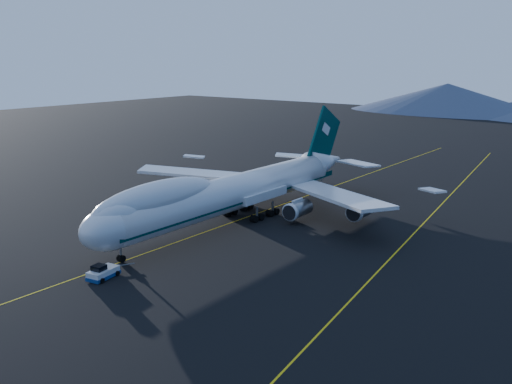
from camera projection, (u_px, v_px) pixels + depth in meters
The scene contains 5 objects.
ground at pixel (234, 222), 105.84m from camera, with size 500.00×500.00×0.00m, color black.
taxiway_line_main at pixel (234, 222), 105.84m from camera, with size 0.25×220.00×0.01m, color #DBBC0C.
taxiway_line_side at pixel (409, 239), 95.96m from camera, with size 0.25×200.00×0.01m, color #DBBC0C.
boeing_747 at pixel (233, 191), 104.51m from camera, with size 59.62×72.43×19.37m.
pushback_tug at pixel (103, 274), 79.02m from camera, with size 3.25×4.96×2.02m.
Camera 1 is at (64.75, -78.46, 30.03)m, focal length 40.00 mm.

